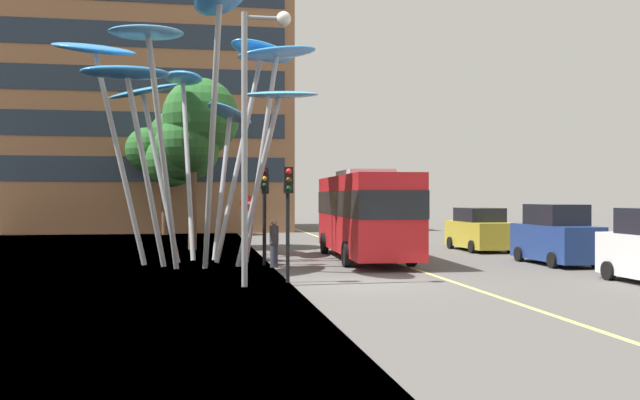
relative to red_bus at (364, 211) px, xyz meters
The scene contains 14 objects.
ground 8.46m from the red_bus, 108.04° to the right, with size 120.00×240.00×0.10m.
red_bus is the anchor object (origin of this frame).
leaf_sculpture 8.65m from the red_bus, behind, with size 10.49×13.05×9.51m.
traffic_light_kerb_near 8.36m from the red_bus, 119.77° to the right, with size 0.28×0.42×3.54m.
traffic_light_kerb_far 4.74m from the red_bus, 157.93° to the right, with size 0.28×0.42×3.72m.
traffic_light_island_mid 4.21m from the red_bus, behind, with size 0.28×0.42×3.55m.
car_parked_mid 7.64m from the red_bus, 25.43° to the right, with size 1.91×4.40×2.34m.
car_parked_far 7.68m from the red_bus, 29.36° to the left, with size 2.07×4.55×2.08m.
street_lamp 9.94m from the red_bus, 123.48° to the right, with size 1.47×0.44×8.12m.
tree_pavement_near 10.91m from the red_bus, 133.00° to the left, with size 4.35×4.44×8.55m.
tree_pavement_far 22.38m from the red_bus, 113.37° to the left, with size 5.23×4.58×8.49m.
pedestrian 4.91m from the red_bus, 148.24° to the right, with size 0.34×0.34×1.78m.
no_entry_sign 4.89m from the red_bus, behind, with size 0.60×0.12×2.68m.
backdrop_building 32.87m from the red_bus, 112.56° to the left, with size 24.83×15.09×18.82m.
Camera 1 is at (-4.98, -20.71, 2.66)m, focal length 39.43 mm.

